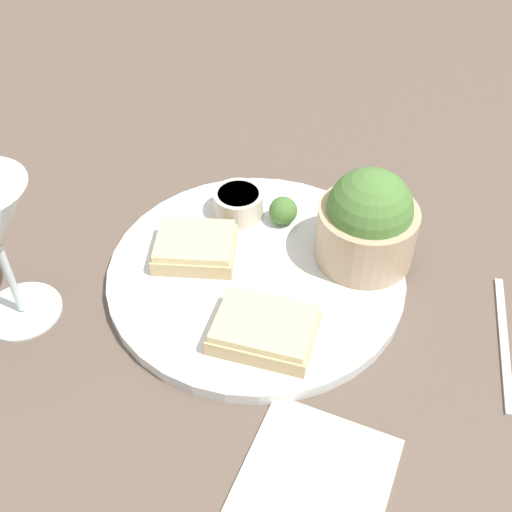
# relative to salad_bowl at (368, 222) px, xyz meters

# --- Properties ---
(ground_plane) EXTENTS (4.00, 4.00, 0.00)m
(ground_plane) POSITION_rel_salad_bowl_xyz_m (-0.12, -0.02, -0.06)
(ground_plane) COLOR brown
(dinner_plate) EXTENTS (0.32, 0.32, 0.01)m
(dinner_plate) POSITION_rel_salad_bowl_xyz_m (-0.12, -0.02, -0.06)
(dinner_plate) COLOR silver
(dinner_plate) RESTS_ON ground_plane
(salad_bowl) EXTENTS (0.10, 0.10, 0.11)m
(salad_bowl) POSITION_rel_salad_bowl_xyz_m (0.00, 0.00, 0.00)
(salad_bowl) COLOR tan
(salad_bowl) RESTS_ON dinner_plate
(sauce_ramekin) EXTENTS (0.06, 0.06, 0.03)m
(sauce_ramekin) POSITION_rel_salad_bowl_xyz_m (-0.13, 0.07, -0.03)
(sauce_ramekin) COLOR beige
(sauce_ramekin) RESTS_ON dinner_plate
(cheese_toast_near) EXTENTS (0.11, 0.10, 0.03)m
(cheese_toast_near) POSITION_rel_salad_bowl_xyz_m (-0.11, -0.11, -0.04)
(cheese_toast_near) COLOR #D1B27F
(cheese_toast_near) RESTS_ON dinner_plate
(cheese_toast_far) EXTENTS (0.09, 0.08, 0.03)m
(cheese_toast_far) POSITION_rel_salad_bowl_xyz_m (-0.18, 0.00, -0.04)
(cheese_toast_far) COLOR #D1B27F
(cheese_toast_far) RESTS_ON dinner_plate
(garnish) EXTENTS (0.03, 0.03, 0.03)m
(garnish) POSITION_rel_salad_bowl_xyz_m (-0.08, 0.06, -0.03)
(garnish) COLOR #477533
(garnish) RESTS_ON dinner_plate
(napkin) EXTENTS (0.16, 0.16, 0.01)m
(napkin) POSITION_rel_salad_bowl_xyz_m (-0.07, -0.25, -0.06)
(napkin) COLOR beige
(napkin) RESTS_ON ground_plane
(fork) EXTENTS (0.05, 0.17, 0.01)m
(fork) POSITION_rel_salad_bowl_xyz_m (0.13, -0.11, -0.06)
(fork) COLOR silver
(fork) RESTS_ON ground_plane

